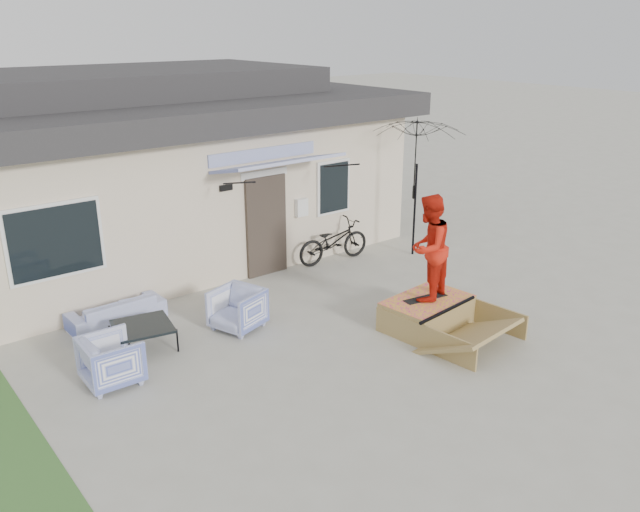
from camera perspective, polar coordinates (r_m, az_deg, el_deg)
ground at (r=10.07m, az=5.14°, el=-10.09°), size 90.00×90.00×0.00m
house at (r=15.79m, az=-15.19°, el=7.94°), size 10.80×8.49×4.10m
loveseat at (r=11.92m, az=-17.52°, el=-4.30°), size 1.66×0.52×0.65m
armchair_left at (r=10.03m, az=-17.89°, el=-8.53°), size 0.76×0.81×0.81m
armchair_right at (r=11.27m, az=-7.30°, el=-4.48°), size 0.94×0.97×0.80m
coffee_table at (r=10.92m, az=-15.25°, el=-6.93°), size 1.05×1.05×0.44m
bicycle at (r=14.27m, az=1.18°, el=1.70°), size 1.83×0.77×1.14m
patio_umbrella at (r=14.56m, az=8.46°, el=6.67°), size 2.15×2.01×2.20m
skate_ramp at (r=11.48m, az=9.38°, el=-4.95°), size 1.69×2.14×0.50m
skateboard at (r=11.39m, az=9.26°, el=-3.62°), size 0.84×0.33×0.05m
skater at (r=11.05m, az=9.53°, el=0.88°), size 1.07×0.95×1.84m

